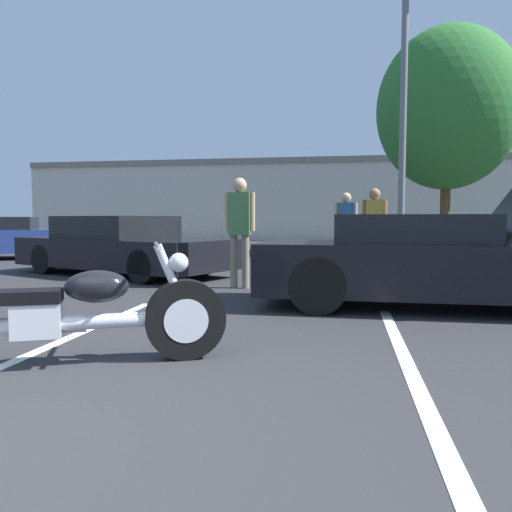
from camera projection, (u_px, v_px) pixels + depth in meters
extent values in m
cube|color=white|center=(28.00, 355.00, 4.26)|extent=(0.12, 5.27, 0.01)
cube|color=white|center=(412.00, 375.00, 3.71)|extent=(0.12, 5.27, 0.01)
cube|color=beige|center=(310.00, 200.00, 28.17)|extent=(32.00, 4.00, 4.40)
cube|color=slate|center=(311.00, 164.00, 28.02)|extent=(32.00, 4.20, 0.30)
cylinder|color=slate|center=(403.00, 116.00, 13.26)|extent=(0.18, 0.18, 7.79)
cylinder|color=brown|center=(445.00, 212.00, 16.46)|extent=(0.32, 0.32, 2.78)
ellipsoid|color=#2D702D|center=(448.00, 109.00, 16.21)|extent=(4.54, 4.54, 5.23)
cylinder|color=black|center=(185.00, 319.00, 4.15)|extent=(0.67, 0.41, 0.66)
cylinder|color=silver|center=(185.00, 319.00, 4.15)|extent=(0.40, 0.30, 0.37)
cylinder|color=silver|center=(58.00, 323.00, 3.92)|extent=(1.60, 0.79, 0.12)
cube|color=silver|center=(37.00, 319.00, 3.88)|extent=(0.43, 0.36, 0.28)
ellipsoid|color=black|center=(97.00, 287.00, 3.97)|extent=(0.57, 0.46, 0.26)
cube|color=black|center=(16.00, 297.00, 3.83)|extent=(0.72, 0.51, 0.10)
cylinder|color=silver|center=(173.00, 281.00, 4.11)|extent=(0.31, 0.19, 0.63)
cylinder|color=silver|center=(158.00, 246.00, 4.06)|extent=(0.31, 0.66, 0.04)
sphere|color=silver|center=(179.00, 262.00, 4.11)|extent=(0.16, 0.16, 0.16)
cylinder|color=silver|center=(0.00, 331.00, 3.92)|extent=(1.22, 0.60, 0.09)
cube|color=black|center=(423.00, 268.00, 6.54)|extent=(4.29, 1.76, 0.66)
cube|color=black|center=(410.00, 229.00, 6.54)|extent=(1.94, 1.56, 0.37)
cylinder|color=black|center=(512.00, 276.00, 7.04)|extent=(0.71, 0.23, 0.71)
cylinder|color=black|center=(318.00, 286.00, 6.07)|extent=(0.71, 0.23, 0.71)
cylinder|color=black|center=(324.00, 273.00, 7.53)|extent=(0.71, 0.23, 0.71)
cylinder|color=black|center=(501.00, 256.00, 10.90)|extent=(0.73, 0.29, 0.71)
cube|color=navy|center=(4.00, 241.00, 14.54)|extent=(4.86, 3.49, 0.66)
cylinder|color=black|center=(52.00, 247.00, 14.19)|extent=(0.74, 0.50, 0.71)
cylinder|color=black|center=(59.00, 245.00, 15.65)|extent=(0.74, 0.50, 0.71)
cube|color=black|center=(123.00, 252.00, 10.43)|extent=(5.14, 3.65, 0.59)
cube|color=black|center=(116.00, 227.00, 10.50)|extent=(2.66, 2.43, 0.46)
cylinder|color=black|center=(143.00, 267.00, 8.93)|extent=(0.66, 0.45, 0.62)
cylinder|color=black|center=(203.00, 260.00, 10.32)|extent=(0.66, 0.45, 0.62)
cylinder|color=black|center=(44.00, 259.00, 10.56)|extent=(0.66, 0.45, 0.62)
cylinder|color=black|center=(107.00, 255.00, 11.96)|extent=(0.66, 0.45, 0.62)
cylinder|color=#333338|center=(341.00, 250.00, 11.63)|extent=(0.12, 0.12, 0.86)
cylinder|color=#333338|center=(350.00, 251.00, 11.59)|extent=(0.12, 0.12, 0.86)
cube|color=#335B93|center=(346.00, 217.00, 11.55)|extent=(0.36, 0.20, 0.68)
cylinder|color=tan|center=(336.00, 216.00, 11.59)|extent=(0.08, 0.08, 0.61)
cylinder|color=tan|center=(356.00, 216.00, 11.51)|extent=(0.08, 0.08, 0.61)
sphere|color=tan|center=(346.00, 198.00, 11.52)|extent=(0.23, 0.23, 0.23)
cylinder|color=gray|center=(234.00, 262.00, 8.40)|extent=(0.12, 0.12, 0.90)
cylinder|color=gray|center=(246.00, 262.00, 8.36)|extent=(0.12, 0.12, 0.90)
cube|color=#4C7F47|center=(240.00, 214.00, 8.32)|extent=(0.36, 0.20, 0.71)
cylinder|color=tan|center=(227.00, 212.00, 8.35)|extent=(0.08, 0.08, 0.64)
cylinder|color=tan|center=(253.00, 212.00, 8.28)|extent=(0.08, 0.08, 0.64)
sphere|color=tan|center=(240.00, 185.00, 8.28)|extent=(0.24, 0.24, 0.24)
cylinder|color=#333338|center=(369.00, 254.00, 10.47)|extent=(0.12, 0.12, 0.87)
cylinder|color=#333338|center=(378.00, 254.00, 10.44)|extent=(0.12, 0.12, 0.87)
cube|color=#B29933|center=(374.00, 216.00, 10.39)|extent=(0.36, 0.20, 0.69)
cylinder|color=#9E704C|center=(363.00, 215.00, 10.43)|extent=(0.08, 0.08, 0.62)
cylinder|color=#9E704C|center=(385.00, 215.00, 10.35)|extent=(0.08, 0.08, 0.62)
sphere|color=#9E704C|center=(375.00, 194.00, 10.36)|extent=(0.24, 0.24, 0.24)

